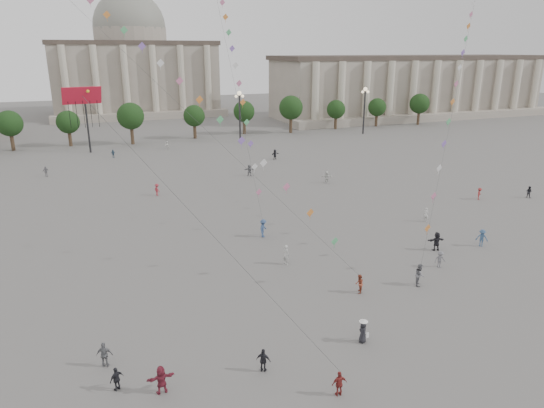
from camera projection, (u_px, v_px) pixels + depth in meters
name	position (u px, v px, depth m)	size (l,w,h in m)	color
ground	(330.00, 318.00, 35.59)	(360.00, 360.00, 0.00)	#5C5957
hall_east	(411.00, 87.00, 142.08)	(84.00, 26.22, 17.20)	gray
hall_central	(133.00, 65.00, 146.20)	(48.30, 34.30, 35.50)	gray
tree_row	(161.00, 115.00, 103.33)	(137.12, 5.12, 8.00)	#3B2E1D
lamp_post_mid_west	(86.00, 114.00, 90.51)	(2.00, 0.90, 10.65)	#262628
lamp_post_mid_east	(240.00, 107.00, 100.73)	(2.00, 0.90, 10.65)	#262628
lamp_post_far_east	(365.00, 102.00, 110.94)	(2.00, 0.90, 10.65)	#262628
person_crowd_0	(113.00, 154.00, 88.04)	(0.88, 0.37, 1.50)	#2E4C67
person_crowd_3	(437.00, 241.00, 47.32)	(1.75, 0.56, 1.89)	black
person_crowd_4	(167.00, 145.00, 95.59)	(1.47, 0.47, 1.59)	white
person_crowd_6	(440.00, 259.00, 43.65)	(1.02, 0.58, 1.57)	slate
person_crowd_7	(327.00, 177.00, 71.31)	(1.69, 0.54, 1.82)	silver
person_crowd_8	(479.00, 194.00, 63.48)	(1.02, 0.58, 1.57)	maroon
person_crowd_9	(275.00, 154.00, 86.65)	(1.68, 0.53, 1.81)	black
person_crowd_12	(249.00, 170.00, 75.37)	(1.64, 0.52, 1.77)	slate
person_crowd_13	(286.00, 255.00, 44.25)	(0.69, 0.45, 1.89)	#AEAFAA
person_crowd_14	(482.00, 238.00, 48.32)	(1.15, 0.66, 1.78)	#355277
person_crowd_15	(529.00, 192.00, 64.31)	(0.76, 0.59, 1.56)	black
person_crowd_16	(46.00, 171.00, 75.05)	(0.93, 0.39, 1.59)	slate
person_crowd_17	(157.00, 190.00, 65.25)	(1.05, 0.60, 1.63)	#9D2B35
person_crowd_19	(426.00, 215.00, 55.32)	(0.61, 0.40, 1.68)	beige
tourist_0	(339.00, 384.00, 27.42)	(0.91, 0.38, 1.56)	maroon
tourist_1	(263.00, 360.00, 29.48)	(0.91, 0.38, 1.55)	black
tourist_2	(161.00, 380.00, 27.62)	(1.61, 0.51, 1.74)	maroon
tourist_3	(105.00, 355.00, 29.92)	(0.99, 0.41, 1.69)	slate
tourist_4	(117.00, 379.00, 27.87)	(0.87, 0.36, 1.49)	black
kite_flyer_0	(359.00, 284.00, 39.03)	(0.78, 0.60, 1.60)	brown
kite_flyer_1	(263.00, 228.00, 50.71)	(1.25, 0.72, 1.94)	#344B75
kite_flyer_2	(420.00, 275.00, 40.31)	(0.93, 0.72, 1.90)	slate
hat_person	(363.00, 331.00, 32.44)	(0.90, 0.88, 1.69)	black
dragon_kite	(86.00, 110.00, 28.55)	(7.07, 5.86, 21.77)	red
kite_train_west	(92.00, 8.00, 48.48)	(33.00, 46.23, 69.98)	#3F3F3F
kite_train_east	(468.00, 32.00, 61.31)	(40.69, 40.62, 69.09)	#3F3F3F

